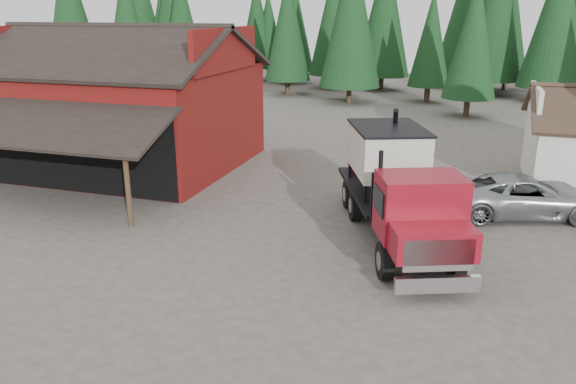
% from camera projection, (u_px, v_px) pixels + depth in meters
% --- Properties ---
extents(ground, '(120.00, 120.00, 0.00)m').
position_uv_depth(ground, '(249.00, 269.00, 17.62)').
color(ground, '#4F463E').
rests_on(ground, ground).
extents(red_barn, '(12.80, 13.63, 7.18)m').
position_uv_depth(red_barn, '(120.00, 113.00, 28.96)').
color(red_barn, maroon).
rests_on(red_barn, ground).
extents(conifer_backdrop, '(76.00, 16.00, 16.00)m').
position_uv_depth(conifer_backdrop, '(405.00, 92.00, 55.66)').
color(conifer_backdrop, black).
rests_on(conifer_backdrop, ground).
extents(near_pine_a, '(4.40, 4.40, 11.40)m').
position_uv_depth(near_pine_a, '(127.00, 27.00, 47.41)').
color(near_pine_a, '#382619').
rests_on(near_pine_a, ground).
extents(near_pine_b, '(3.96, 3.96, 10.40)m').
position_uv_depth(near_pine_b, '(474.00, 37.00, 41.23)').
color(near_pine_b, '#382619').
rests_on(near_pine_b, ground).
extents(near_pine_d, '(5.28, 5.28, 13.40)m').
position_uv_depth(near_pine_d, '(351.00, 15.00, 47.30)').
color(near_pine_d, '#382619').
rests_on(near_pine_d, ground).
extents(feed_truck, '(5.84, 9.75, 4.28)m').
position_uv_depth(feed_truck, '(397.00, 184.00, 19.49)').
color(feed_truck, black).
rests_on(feed_truck, ground).
extents(silver_car, '(6.41, 4.28, 1.64)m').
position_uv_depth(silver_car, '(524.00, 196.00, 22.00)').
color(silver_car, '#9A9CA1').
rests_on(silver_car, ground).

